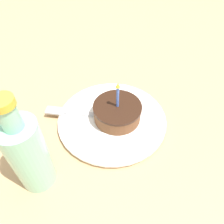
# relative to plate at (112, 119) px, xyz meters

# --- Properties ---
(ground_plane) EXTENTS (2.40, 2.40, 0.04)m
(ground_plane) POSITION_rel_plate_xyz_m (0.02, 0.02, -0.03)
(ground_plane) COLOR tan
(ground_plane) RESTS_ON ground
(plate) EXTENTS (0.26, 0.26, 0.01)m
(plate) POSITION_rel_plate_xyz_m (0.00, 0.00, 0.00)
(plate) COLOR white
(plate) RESTS_ON ground_plane
(cake_slice) EXTENTS (0.11, 0.11, 0.11)m
(cake_slice) POSITION_rel_plate_xyz_m (0.01, -0.01, 0.03)
(cake_slice) COLOR brown
(cake_slice) RESTS_ON plate
(fork) EXTENTS (0.11, 0.17, 0.00)m
(fork) POSITION_rel_plate_xyz_m (-0.05, 0.08, 0.01)
(fork) COLOR #B2B2B7
(fork) RESTS_ON plate
(bottle) EXTENTS (0.07, 0.07, 0.22)m
(bottle) POSITION_rel_plate_xyz_m (-0.21, 0.02, 0.08)
(bottle) COLOR #8CD1B2
(bottle) RESTS_ON ground_plane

